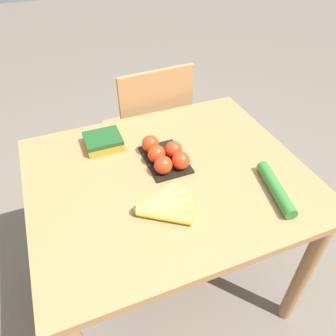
% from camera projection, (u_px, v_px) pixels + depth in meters
% --- Properties ---
extents(ground_plane, '(12.00, 12.00, 0.00)m').
position_uv_depth(ground_plane, '(168.00, 279.00, 1.72)').
color(ground_plane, '#665B51').
extents(dining_table, '(1.03, 0.87, 0.75)m').
position_uv_depth(dining_table, '(168.00, 196.00, 1.31)').
color(dining_table, '#9E7044').
rests_on(dining_table, ground_plane).
extents(chair, '(0.44, 0.42, 0.92)m').
position_uv_depth(chair, '(149.00, 134.00, 1.88)').
color(chair, '#A87547').
rests_on(chair, ground_plane).
extents(banana_bunch, '(0.20, 0.20, 0.04)m').
position_uv_depth(banana_bunch, '(162.00, 205.00, 1.09)').
color(banana_bunch, brown).
rests_on(banana_bunch, dining_table).
extents(tomato_pack, '(0.15, 0.22, 0.08)m').
position_uv_depth(tomato_pack, '(165.00, 155.00, 1.26)').
color(tomato_pack, black).
rests_on(tomato_pack, dining_table).
extents(carrot_bag, '(0.15, 0.13, 0.05)m').
position_uv_depth(carrot_bag, '(103.00, 141.00, 1.35)').
color(carrot_bag, orange).
rests_on(carrot_bag, dining_table).
extents(cucumber_near, '(0.10, 0.25, 0.04)m').
position_uv_depth(cucumber_near, '(276.00, 188.00, 1.14)').
color(cucumber_near, '#2D702D').
rests_on(cucumber_near, dining_table).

